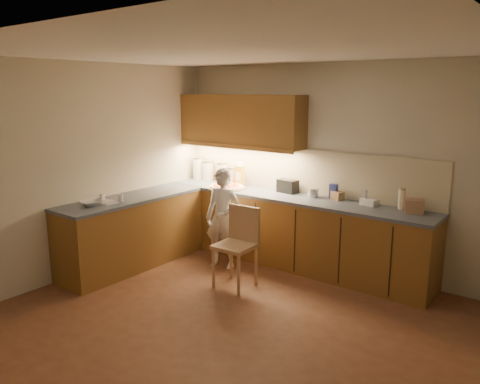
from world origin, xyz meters
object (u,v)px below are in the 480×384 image
(child, at_px, (223,218))
(toaster, at_px, (288,186))
(pizza_on_board, at_px, (226,187))
(oil_jug, at_px, (240,175))
(wooden_chair, at_px, (238,240))

(child, bearing_deg, toaster, 43.52)
(pizza_on_board, bearing_deg, toaster, 20.15)
(oil_jug, xyz_separation_m, toaster, (0.78, 0.02, -0.07))
(child, bearing_deg, pizza_on_board, 110.88)
(pizza_on_board, height_order, child, child)
(wooden_chair, relative_size, toaster, 3.23)
(pizza_on_board, bearing_deg, oil_jug, 84.06)
(pizza_on_board, distance_m, wooden_chair, 1.23)
(pizza_on_board, height_order, wooden_chair, pizza_on_board)
(pizza_on_board, relative_size, oil_jug, 1.56)
(wooden_chair, height_order, oil_jug, oil_jug)
(wooden_chair, xyz_separation_m, oil_jug, (-0.81, 1.09, 0.53))
(pizza_on_board, relative_size, wooden_chair, 0.56)
(pizza_on_board, xyz_separation_m, oil_jug, (0.03, 0.28, 0.13))
(wooden_chair, bearing_deg, oil_jug, 124.05)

